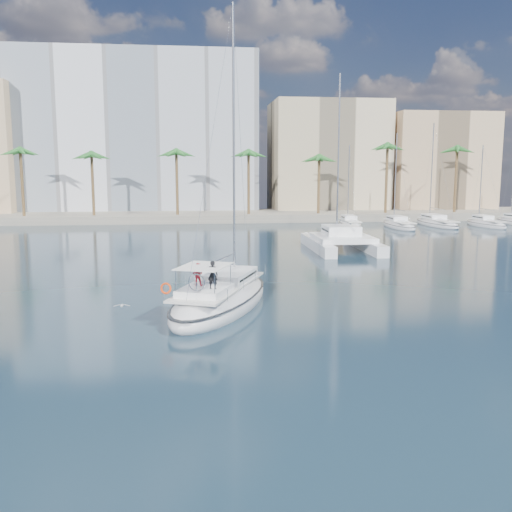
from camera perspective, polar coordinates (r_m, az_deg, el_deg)
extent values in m
plane|color=black|center=(33.46, -1.62, -5.61)|extent=(160.00, 160.00, 0.00)
cube|color=gray|center=(93.65, -4.89, 4.00)|extent=(120.00, 14.00, 1.20)
cube|color=silver|center=(105.85, -11.84, 11.65)|extent=(42.00, 16.00, 28.00)
cube|color=#C7B38E|center=(105.27, 7.12, 9.61)|extent=(20.00, 14.00, 20.00)
cube|color=tan|center=(109.84, 17.67, 8.71)|extent=(18.00, 12.00, 18.00)
cylinder|color=brown|center=(89.39, -4.85, 6.76)|extent=(0.44, 0.44, 10.50)
sphere|color=#266727|center=(89.36, -4.89, 10.13)|extent=(3.60, 3.60, 3.60)
cylinder|color=brown|center=(96.62, 15.89, 6.61)|extent=(0.44, 0.44, 10.50)
sphere|color=#266727|center=(96.60, 16.02, 9.72)|extent=(3.60, 3.60, 3.60)
ellipsoid|color=silver|center=(34.41, -3.52, -4.55)|extent=(8.55, 13.33, 2.65)
ellipsoid|color=black|center=(34.33, -3.52, -3.94)|extent=(8.63, 13.46, 0.18)
cube|color=silver|center=(33.97, -3.67, -3.00)|extent=(6.27, 9.94, 0.12)
cube|color=white|center=(35.26, -2.89, -1.96)|extent=(4.09, 4.89, 0.60)
cube|color=black|center=(35.26, -2.89, -1.92)|extent=(3.93, 4.44, 0.14)
cylinder|color=#B7BABF|center=(36.08, -2.24, 11.14)|extent=(0.15, 0.15, 16.71)
cylinder|color=#B7BABF|center=(34.03, -3.49, -0.30)|extent=(2.04, 4.81, 0.11)
cube|color=white|center=(31.66, -5.12, -3.43)|extent=(3.44, 3.86, 0.36)
cube|color=white|center=(31.29, -5.24, -1.03)|extent=(3.44, 3.86, 0.04)
torus|color=silver|center=(30.41, -5.95, -2.67)|extent=(0.91, 0.41, 0.96)
torus|color=red|center=(30.63, -9.00, -3.22)|extent=(0.66, 0.42, 0.64)
imported|color=black|center=(30.98, -4.36, -1.88)|extent=(0.66, 0.54, 1.56)
imported|color=maroon|center=(32.01, -5.85, -1.82)|extent=(0.74, 0.66, 1.27)
cube|color=silver|center=(58.83, 6.15, 1.13)|extent=(1.33, 12.30, 1.10)
cube|color=silver|center=(60.07, 10.77, 1.18)|extent=(1.33, 12.30, 1.10)
cube|color=white|center=(58.72, 8.65, 1.81)|extent=(5.61, 6.82, 0.50)
cube|color=white|center=(59.23, 8.51, 2.55)|extent=(3.42, 3.72, 1.00)
cube|color=black|center=(59.23, 8.51, 2.60)|extent=(3.43, 3.23, 0.18)
cylinder|color=#B7BABF|center=(60.70, 8.24, 9.98)|extent=(0.18, 0.18, 16.39)
ellipsoid|color=silver|center=(33.35, -13.27, -4.86)|extent=(0.19, 0.36, 0.17)
sphere|color=silver|center=(33.51, -13.24, -4.76)|extent=(0.09, 0.09, 0.09)
cube|color=gray|center=(33.38, -13.71, -4.82)|extent=(0.42, 0.15, 0.10)
cube|color=gray|center=(33.32, -12.83, -4.81)|extent=(0.42, 0.15, 0.10)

